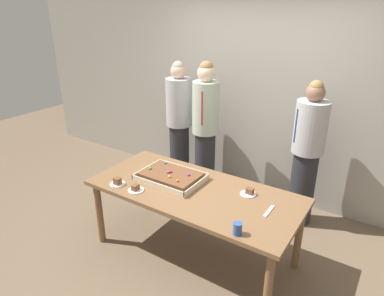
{
  "coord_description": "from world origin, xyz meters",
  "views": [
    {
      "loc": [
        1.54,
        -2.38,
        2.37
      ],
      "look_at": [
        -0.12,
        0.15,
        1.1
      ],
      "focal_mm": 31.77,
      "sensor_mm": 36.0,
      "label": 1
    }
  ],
  "objects_px": {
    "plated_slice_near_right": "(136,189)",
    "drink_cup_nearest": "(238,229)",
    "plated_slice_near_left": "(118,182)",
    "cake_server_utensil": "(269,211)",
    "party_table": "(194,197)",
    "plated_slice_far_left": "(249,192)",
    "sheet_cake": "(171,176)",
    "person_striped_tie_right": "(307,154)",
    "person_green_shirt_behind": "(179,124)",
    "person_serving_front": "(205,129)"
  },
  "relations": [
    {
      "from": "plated_slice_near_left",
      "to": "person_green_shirt_behind",
      "type": "height_order",
      "value": "person_green_shirt_behind"
    },
    {
      "from": "sheet_cake",
      "to": "plated_slice_near_right",
      "type": "xyz_separation_m",
      "value": [
        -0.15,
        -0.36,
        -0.02
      ]
    },
    {
      "from": "party_table",
      "to": "sheet_cake",
      "type": "relative_size",
      "value": 3.19
    },
    {
      "from": "party_table",
      "to": "cake_server_utensil",
      "type": "bearing_deg",
      "value": 2.97
    },
    {
      "from": "drink_cup_nearest",
      "to": "plated_slice_near_right",
      "type": "bearing_deg",
      "value": 176.42
    },
    {
      "from": "plated_slice_near_left",
      "to": "cake_server_utensil",
      "type": "relative_size",
      "value": 0.75
    },
    {
      "from": "cake_server_utensil",
      "to": "person_serving_front",
      "type": "bearing_deg",
      "value": 140.8
    },
    {
      "from": "sheet_cake",
      "to": "cake_server_utensil",
      "type": "distance_m",
      "value": 1.04
    },
    {
      "from": "party_table",
      "to": "person_green_shirt_behind",
      "type": "relative_size",
      "value": 1.17
    },
    {
      "from": "plated_slice_near_right",
      "to": "plated_slice_far_left",
      "type": "relative_size",
      "value": 1.0
    },
    {
      "from": "plated_slice_far_left",
      "to": "person_serving_front",
      "type": "bearing_deg",
      "value": 139.19
    },
    {
      "from": "party_table",
      "to": "plated_slice_near_right",
      "type": "xyz_separation_m",
      "value": [
        -0.45,
        -0.32,
        0.1
      ]
    },
    {
      "from": "sheet_cake",
      "to": "person_serving_front",
      "type": "xyz_separation_m",
      "value": [
        -0.22,
        1.03,
        0.15
      ]
    },
    {
      "from": "plated_slice_near_left",
      "to": "plated_slice_near_right",
      "type": "distance_m",
      "value": 0.23
    },
    {
      "from": "plated_slice_near_right",
      "to": "drink_cup_nearest",
      "type": "distance_m",
      "value": 1.1
    },
    {
      "from": "party_table",
      "to": "person_striped_tie_right",
      "type": "relative_size",
      "value": 1.21
    },
    {
      "from": "plated_slice_near_left",
      "to": "cake_server_utensil",
      "type": "xyz_separation_m",
      "value": [
        1.42,
        0.37,
        -0.02
      ]
    },
    {
      "from": "plated_slice_far_left",
      "to": "cake_server_utensil",
      "type": "relative_size",
      "value": 0.75
    },
    {
      "from": "person_green_shirt_behind",
      "to": "plated_slice_near_right",
      "type": "bearing_deg",
      "value": -11.6
    },
    {
      "from": "sheet_cake",
      "to": "drink_cup_nearest",
      "type": "distance_m",
      "value": 1.05
    },
    {
      "from": "plated_slice_near_left",
      "to": "party_table",
      "type": "bearing_deg",
      "value": 26.12
    },
    {
      "from": "party_table",
      "to": "plated_slice_far_left",
      "type": "bearing_deg",
      "value": 23.21
    },
    {
      "from": "cake_server_utensil",
      "to": "person_serving_front",
      "type": "relative_size",
      "value": 0.11
    },
    {
      "from": "drink_cup_nearest",
      "to": "cake_server_utensil",
      "type": "height_order",
      "value": "drink_cup_nearest"
    },
    {
      "from": "plated_slice_near_right",
      "to": "drink_cup_nearest",
      "type": "bearing_deg",
      "value": -3.58
    },
    {
      "from": "person_green_shirt_behind",
      "to": "cake_server_utensil",
      "type": "bearing_deg",
      "value": 25.59
    },
    {
      "from": "plated_slice_near_left",
      "to": "plated_slice_near_right",
      "type": "bearing_deg",
      "value": 2.45
    },
    {
      "from": "plated_slice_far_left",
      "to": "drink_cup_nearest",
      "type": "distance_m",
      "value": 0.62
    },
    {
      "from": "party_table",
      "to": "person_serving_front",
      "type": "relative_size",
      "value": 1.14
    },
    {
      "from": "person_striped_tie_right",
      "to": "person_green_shirt_behind",
      "type": "bearing_deg",
      "value": -47.12
    },
    {
      "from": "party_table",
      "to": "person_serving_front",
      "type": "xyz_separation_m",
      "value": [
        -0.53,
        1.07,
        0.27
      ]
    },
    {
      "from": "cake_server_utensil",
      "to": "person_green_shirt_behind",
      "type": "distance_m",
      "value": 2.05
    },
    {
      "from": "plated_slice_near_right",
      "to": "person_serving_front",
      "type": "bearing_deg",
      "value": 93.17
    },
    {
      "from": "party_table",
      "to": "sheet_cake",
      "type": "xyz_separation_m",
      "value": [
        -0.3,
        0.04,
        0.12
      ]
    },
    {
      "from": "party_table",
      "to": "cake_server_utensil",
      "type": "relative_size",
      "value": 10.17
    },
    {
      "from": "plated_slice_near_right",
      "to": "person_green_shirt_behind",
      "type": "relative_size",
      "value": 0.09
    },
    {
      "from": "plated_slice_near_left",
      "to": "person_serving_front",
      "type": "xyz_separation_m",
      "value": [
        0.15,
        1.4,
        0.16
      ]
    },
    {
      "from": "plated_slice_near_left",
      "to": "plated_slice_far_left",
      "type": "relative_size",
      "value": 1.0
    },
    {
      "from": "sheet_cake",
      "to": "drink_cup_nearest",
      "type": "relative_size",
      "value": 6.37
    },
    {
      "from": "person_striped_tie_right",
      "to": "plated_slice_near_left",
      "type": "bearing_deg",
      "value": -0.89
    },
    {
      "from": "cake_server_utensil",
      "to": "person_striped_tie_right",
      "type": "relative_size",
      "value": 0.12
    },
    {
      "from": "plated_slice_far_left",
      "to": "sheet_cake",
      "type": "bearing_deg",
      "value": -167.91
    },
    {
      "from": "plated_slice_near_right",
      "to": "plated_slice_far_left",
      "type": "xyz_separation_m",
      "value": [
        0.92,
        0.53,
        0.0
      ]
    },
    {
      "from": "party_table",
      "to": "person_green_shirt_behind",
      "type": "xyz_separation_m",
      "value": [
        -0.99,
        1.15,
        0.23
      ]
    },
    {
      "from": "person_serving_front",
      "to": "plated_slice_near_right",
      "type": "bearing_deg",
      "value": -9.09
    },
    {
      "from": "sheet_cake",
      "to": "person_striped_tie_right",
      "type": "height_order",
      "value": "person_striped_tie_right"
    },
    {
      "from": "party_table",
      "to": "person_striped_tie_right",
      "type": "height_order",
      "value": "person_striped_tie_right"
    },
    {
      "from": "cake_server_utensil",
      "to": "person_striped_tie_right",
      "type": "xyz_separation_m",
      "value": [
        -0.02,
        1.13,
        0.11
      ]
    },
    {
      "from": "sheet_cake",
      "to": "plated_slice_far_left",
      "type": "distance_m",
      "value": 0.8
    },
    {
      "from": "plated_slice_far_left",
      "to": "party_table",
      "type": "bearing_deg",
      "value": -156.79
    }
  ]
}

